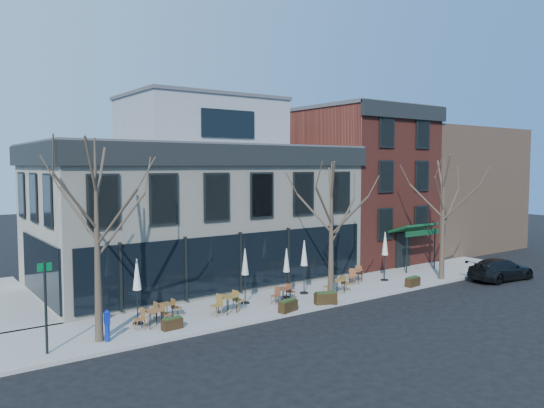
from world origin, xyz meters
TOP-DOWN VIEW (x-y plane):
  - ground at (0.00, 0.00)m, footprint 120.00×120.00m
  - sidewalk_front at (3.25, -2.15)m, footprint 33.50×4.70m
  - corner_building at (0.07, 5.07)m, footprint 18.39×10.39m
  - red_brick_building at (13.00, 4.98)m, footprint 8.20×11.78m
  - bg_building at (23.00, 6.00)m, footprint 12.00×12.00m
  - tree_corner at (-8.49, -3.20)m, footprint 3.93×3.98m
  - tree_mid at (3.01, -3.90)m, footprint 3.50×3.55m
  - tree_right at (12.01, -3.90)m, footprint 3.72×3.77m
  - sign_pole at (-10.50, -3.50)m, footprint 0.50×0.10m
  - parked_sedan at (15.18, -5.84)m, footprint 4.79×2.29m
  - call_box at (-8.26, -3.45)m, footprint 0.25×0.25m
  - cafe_set_0 at (-6.06, -2.71)m, footprint 1.69×0.70m
  - cafe_set_1 at (-5.18, -1.94)m, footprint 1.62×0.68m
  - cafe_set_2 at (-2.38, -2.74)m, footprint 1.89×0.86m
  - cafe_set_3 at (0.94, -2.63)m, footprint 1.63×0.76m
  - cafe_set_4 at (4.38, -2.88)m, footprint 1.70×0.71m
  - cafe_set_5 at (7.01, -1.62)m, footprint 1.76×1.12m
  - umbrella_0 at (-6.44, -1.94)m, footprint 0.46×0.46m
  - umbrella_1 at (-0.80, -1.80)m, footprint 0.44×0.44m
  - umbrella_2 at (1.54, -2.11)m, footprint 0.42×0.42m
  - umbrella_3 at (2.89, -1.90)m, footprint 0.46×0.46m
  - umbrella_4 at (8.83, -2.21)m, footprint 0.47×0.47m
  - planter_0 at (-5.54, -3.50)m, footprint 0.90×0.40m
  - planter_1 at (0.04, -4.20)m, footprint 1.09×0.65m
  - planter_2 at (2.39, -4.20)m, footprint 1.17×0.80m
  - planter_3 at (8.97, -4.20)m, footprint 1.01×0.48m

SIDE VIEW (x-z plane):
  - ground at x=0.00m, z-range 0.00..0.00m
  - sidewalk_front at x=3.25m, z-range 0.00..0.15m
  - planter_0 at x=-5.54m, z-range 0.15..0.64m
  - planter_3 at x=8.97m, z-range 0.15..0.70m
  - planter_1 at x=0.04m, z-range 0.15..0.72m
  - planter_2 at x=2.39m, z-range 0.15..0.76m
  - cafe_set_3 at x=0.94m, z-range 0.16..1.00m
  - cafe_set_1 at x=-5.18m, z-range 0.16..1.00m
  - cafe_set_0 at x=-6.06m, z-range 0.16..1.05m
  - cafe_set_4 at x=4.38m, z-range 0.16..1.05m
  - cafe_set_5 at x=7.01m, z-range 0.16..1.08m
  - cafe_set_2 at x=-2.38m, z-range 0.16..1.14m
  - parked_sedan at x=15.18m, z-range 0.00..1.35m
  - call_box at x=-8.26m, z-range 0.19..1.46m
  - umbrella_2 at x=1.54m, z-range 0.69..3.29m
  - sign_pole at x=-10.50m, z-range 0.37..3.77m
  - umbrella_1 at x=-0.80m, z-range 0.72..3.48m
  - umbrella_0 at x=-6.44m, z-range 0.74..3.59m
  - umbrella_3 at x=2.89m, z-range 0.74..3.62m
  - umbrella_4 at x=8.83m, z-range 0.75..3.68m
  - tree_mid at x=3.01m, z-range 0.27..7.31m
  - tree_right at x=12.01m, z-range 0.28..7.76m
  - tree_corner at x=-8.49m, z-range 0.29..8.21m
  - corner_building at x=0.07m, z-range -0.83..10.27m
  - bg_building at x=23.00m, z-range 0.00..10.00m
  - red_brick_building at x=13.00m, z-range 0.05..11.22m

